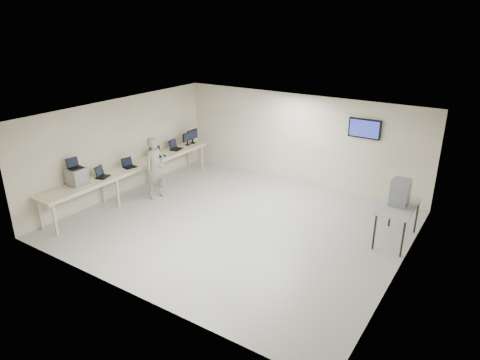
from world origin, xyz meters
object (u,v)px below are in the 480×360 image
Objects in this scene: side_table at (399,208)px; workbench at (133,168)px; equipment_box at (77,177)px; soldier at (155,168)px.

workbench is at bearing -169.18° from side_table.
workbench is 1.86m from equipment_box.
equipment_box is (-0.06, -1.84, 0.30)m from workbench.
side_table is at bearing 10.82° from workbench.
equipment_box is 0.25× the size of soldier.
side_table is (7.25, 3.21, -0.27)m from equipment_box.
equipment_box reaches higher than side_table.
workbench is at bearing 111.59° from soldier.
soldier reaches higher than equipment_box.
workbench is 0.74m from soldier.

